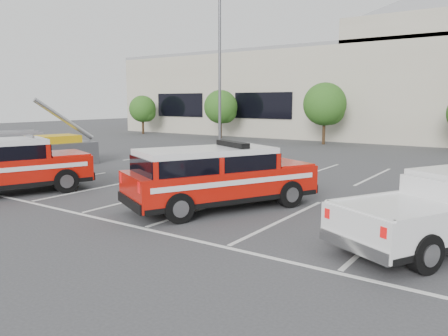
% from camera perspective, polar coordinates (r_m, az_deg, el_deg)
% --- Properties ---
extents(ground, '(120.00, 120.00, 0.00)m').
position_cam_1_polar(ground, '(14.04, -2.27, -5.17)').
color(ground, '#38383A').
rests_on(ground, ground).
extents(stall_markings, '(23.00, 15.00, 0.01)m').
position_cam_1_polar(stall_markings, '(17.76, 6.52, -2.27)').
color(stall_markings, silver).
rests_on(stall_markings, ground).
extents(convention_building, '(60.00, 16.99, 13.20)m').
position_cam_1_polar(convention_building, '(43.51, 24.50, 9.70)').
color(convention_building, beige).
rests_on(convention_building, ground).
extents(tree_far_left, '(2.77, 2.77, 3.99)m').
position_cam_1_polar(tree_far_left, '(46.72, -10.47, 7.48)').
color(tree_far_left, '#3F2B19').
rests_on(tree_far_left, ground).
extents(tree_left, '(3.07, 3.07, 4.42)m').
position_cam_1_polar(tree_left, '(40.24, -0.30, 7.84)').
color(tree_left, '#3F2B19').
rests_on(tree_left, ground).
extents(tree_mid_left, '(3.37, 3.37, 4.85)m').
position_cam_1_polar(tree_mid_left, '(35.44, 13.18, 7.94)').
color(tree_mid_left, '#3F2B19').
rests_on(tree_mid_left, ground).
extents(light_pole_left, '(0.90, 0.60, 10.24)m').
position_cam_1_polar(light_pole_left, '(28.10, -0.57, 12.40)').
color(light_pole_left, '#59595E').
rests_on(light_pole_left, ground).
extents(fire_chief_suv, '(4.60, 6.33, 2.11)m').
position_cam_1_polar(fire_chief_suv, '(13.79, -0.70, -1.76)').
color(fire_chief_suv, '#B11108').
rests_on(fire_chief_suv, ground).
extents(white_pickup, '(4.44, 5.98, 1.76)m').
position_cam_1_polar(white_pickup, '(11.46, 27.17, -5.71)').
color(white_pickup, silver).
rests_on(white_pickup, ground).
extents(ladder_suv, '(4.10, 6.19, 2.27)m').
position_cam_1_polar(ladder_suv, '(17.77, -27.07, -0.21)').
color(ladder_suv, '#B11108').
rests_on(ladder_suv, ground).
extents(utility_rig, '(4.25, 4.40, 3.57)m').
position_cam_1_polar(utility_rig, '(25.08, -21.59, 2.01)').
color(utility_rig, '#59595E').
rests_on(utility_rig, ground).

